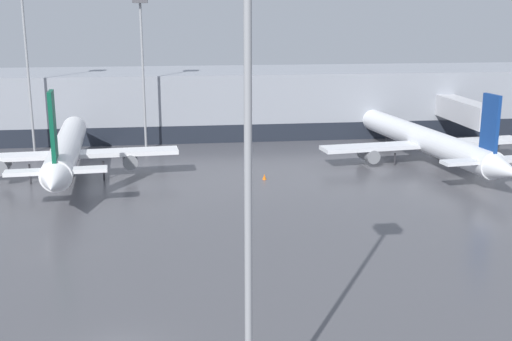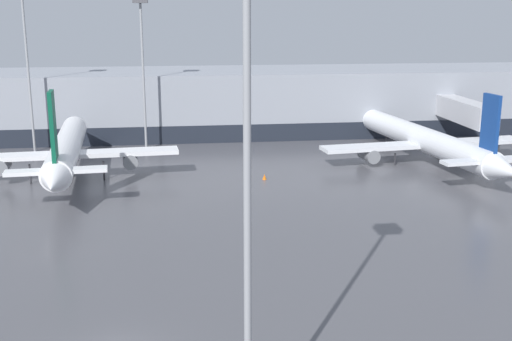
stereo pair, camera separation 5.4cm
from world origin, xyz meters
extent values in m
cube|color=gray|center=(0.00, 62.00, 4.50)|extent=(160.00, 16.00, 9.00)
cube|color=#1E232D|center=(0.00, 53.95, 1.20)|extent=(156.80, 0.10, 2.40)
cube|color=#BCBCC1|center=(40.88, 47.43, 4.60)|extent=(2.60, 13.13, 2.80)
cylinder|color=#3F4247|center=(40.88, 41.47, 1.60)|extent=(0.44, 0.44, 3.20)
cylinder|color=silver|center=(32.29, 40.46, 2.67)|extent=(6.25, 28.55, 2.82)
cone|color=silver|center=(30.37, 56.10, 2.67)|extent=(3.03, 3.40, 2.68)
cone|color=silver|center=(34.27, 24.26, 2.67)|extent=(3.03, 4.50, 2.54)
cube|color=silver|center=(32.38, 39.75, 2.11)|extent=(25.14, 5.88, 0.44)
cube|color=silver|center=(33.88, 27.49, 2.96)|extent=(9.61, 2.74, 0.35)
cube|color=navy|center=(33.88, 27.49, 6.50)|extent=(0.67, 2.60, 5.97)
cylinder|color=slate|center=(25.44, 38.90, 1.26)|extent=(1.92, 3.31, 1.55)
cylinder|color=slate|center=(39.32, 40.60, 1.26)|extent=(1.92, 3.31, 1.55)
cylinder|color=#2D2D33|center=(31.17, 49.62, 0.70)|extent=(0.20, 0.20, 1.41)
cylinder|color=#2D2D33|center=(28.50, 38.56, 0.70)|extent=(0.20, 0.20, 1.41)
cylinder|color=#2D2D33|center=(36.43, 39.53, 0.70)|extent=(0.20, 0.20, 1.41)
cylinder|color=white|center=(-7.75, 37.04, 3.33)|extent=(4.62, 24.46, 2.84)
cone|color=white|center=(-8.76, 50.72, 3.33)|extent=(2.92, 3.32, 2.70)
cone|color=white|center=(-6.70, 22.79, 3.33)|extent=(2.87, 4.44, 2.56)
cube|color=white|center=(-7.71, 36.43, 2.76)|extent=(23.14, 4.28, 0.44)
cube|color=white|center=(-6.93, 25.89, 3.62)|extent=(8.83, 2.09, 0.35)
cube|color=#0C5138|center=(-6.93, 25.89, 7.42)|extent=(0.53, 2.36, 6.47)
cylinder|color=slate|center=(-14.13, 35.96, 1.90)|extent=(1.77, 2.97, 1.56)
cylinder|color=slate|center=(-1.28, 36.91, 1.90)|extent=(1.77, 2.97, 1.56)
cylinder|color=#2D2D33|center=(-8.33, 44.92, 1.03)|extent=(0.20, 0.20, 2.05)
cylinder|color=#2D2D33|center=(-11.33, 35.56, 1.03)|extent=(0.20, 0.20, 2.05)
cylinder|color=#2D2D33|center=(-3.99, 36.10, 1.03)|extent=(0.20, 0.20, 2.05)
cone|color=orange|center=(12.72, 34.16, 0.28)|extent=(0.42, 0.42, 0.57)
cylinder|color=gray|center=(6.09, -7.34, 10.72)|extent=(0.30, 0.30, 21.44)
cylinder|color=gray|center=(-14.06, 51.47, 9.64)|extent=(0.30, 0.30, 19.27)
cylinder|color=gray|center=(-0.15, 50.83, 9.08)|extent=(0.30, 0.30, 18.16)
cube|color=#4C4C51|center=(-0.15, 50.83, 18.56)|extent=(1.80, 1.80, 0.80)
camera|label=1|loc=(3.37, -30.42, 17.29)|focal=45.00mm
camera|label=2|loc=(3.42, -30.43, 17.29)|focal=45.00mm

